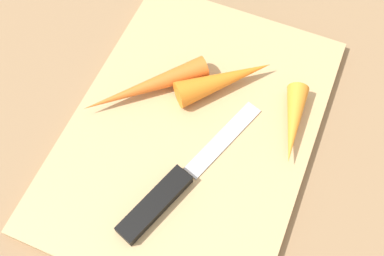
% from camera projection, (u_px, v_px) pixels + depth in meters
% --- Properties ---
extents(ground_plane, '(1.40, 1.40, 0.00)m').
position_uv_depth(ground_plane, '(192.00, 133.00, 0.51)').
color(ground_plane, '#8C6D4C').
extents(cutting_board, '(0.36, 0.26, 0.01)m').
position_uv_depth(cutting_board, '(192.00, 130.00, 0.51)').
color(cutting_board, tan).
rests_on(cutting_board, ground_plane).
extents(knife, '(0.20, 0.08, 0.01)m').
position_uv_depth(knife, '(168.00, 196.00, 0.46)').
color(knife, '#B7B7BC').
rests_on(knife, cutting_board).
extents(carrot_longest, '(0.12, 0.12, 0.03)m').
position_uv_depth(carrot_longest, '(145.00, 87.00, 0.51)').
color(carrot_longest, orange).
rests_on(carrot_longest, cutting_board).
extents(carrot_shortest, '(0.10, 0.04, 0.02)m').
position_uv_depth(carrot_shortest, '(293.00, 124.00, 0.49)').
color(carrot_shortest, orange).
rests_on(carrot_shortest, cutting_board).
extents(carrot_medium, '(0.10, 0.10, 0.03)m').
position_uv_depth(carrot_medium, '(225.00, 79.00, 0.51)').
color(carrot_medium, orange).
rests_on(carrot_medium, cutting_board).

